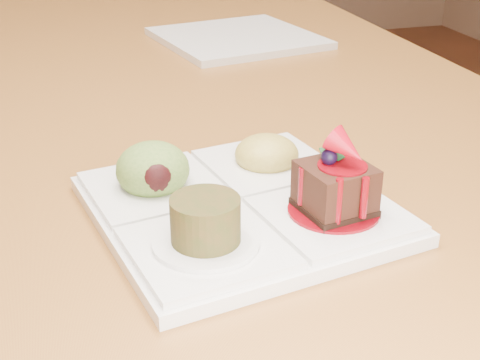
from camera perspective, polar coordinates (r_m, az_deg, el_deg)
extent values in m
cube|color=olive|center=(1.08, -10.44, 8.90)|extent=(1.00, 1.80, 0.04)
cylinder|color=olive|center=(2.06, -0.01, 6.49)|extent=(0.06, 0.06, 0.71)
cylinder|color=black|center=(1.53, 18.43, -7.65)|extent=(0.04, 0.04, 0.45)
cube|color=silver|center=(0.59, 0.00, -2.55)|extent=(0.28, 0.28, 0.01)
cube|color=silver|center=(0.57, 7.97, -2.97)|extent=(0.13, 0.13, 0.01)
cube|color=silver|center=(0.52, -2.91, -5.79)|extent=(0.13, 0.13, 0.01)
cube|color=silver|center=(0.61, -7.36, -0.63)|extent=(0.13, 0.13, 0.01)
cube|color=silver|center=(0.65, 2.28, 1.41)|extent=(0.13, 0.13, 0.01)
cylinder|color=#6A040B|center=(0.56, 7.99, -2.59)|extent=(0.08, 0.08, 0.00)
cube|color=black|center=(0.56, 8.01, -2.37)|extent=(0.06, 0.06, 0.01)
cube|color=black|center=(0.55, 8.14, -0.43)|extent=(0.06, 0.06, 0.04)
cylinder|color=#6A040B|center=(0.55, 8.26, 1.29)|extent=(0.04, 0.04, 0.00)
sphere|color=black|center=(0.54, 7.61, 1.97)|extent=(0.01, 0.01, 0.01)
cone|color=#A90A19|center=(0.54, 9.14, 2.66)|extent=(0.04, 0.05, 0.04)
cube|color=#0F3F19|center=(0.55, 8.10, 2.23)|extent=(0.02, 0.02, 0.01)
cube|color=#0F3F19|center=(0.55, 7.41, 2.23)|extent=(0.01, 0.01, 0.01)
cylinder|color=#6A040B|center=(0.53, 8.39, -1.81)|extent=(0.01, 0.01, 0.04)
cylinder|color=#6A040B|center=(0.54, 10.56, -1.50)|extent=(0.01, 0.01, 0.04)
cylinder|color=#6A040B|center=(0.55, 5.30, -0.54)|extent=(0.01, 0.01, 0.03)
cylinder|color=silver|center=(0.51, -2.92, -5.32)|extent=(0.08, 0.08, 0.00)
cylinder|color=#472F14|center=(0.50, -2.97, -3.41)|extent=(0.05, 0.05, 0.04)
cylinder|color=#4A2B0F|center=(0.50, -3.00, -2.26)|extent=(0.04, 0.04, 0.00)
ellipsoid|color=olive|center=(0.60, -7.45, 0.90)|extent=(0.07, 0.07, 0.05)
ellipsoid|color=black|center=(0.58, -7.12, 0.17)|extent=(0.03, 0.02, 0.03)
ellipsoid|color=#B2A340|center=(0.65, 2.30, 2.20)|extent=(0.06, 0.06, 0.04)
cube|color=#C5560E|center=(0.66, 3.55, 2.79)|extent=(0.02, 0.02, 0.01)
cube|color=#376A17|center=(0.66, 2.52, 3.10)|extent=(0.02, 0.02, 0.01)
cube|color=#C5560E|center=(0.66, 1.70, 3.05)|extent=(0.02, 0.02, 0.01)
cube|color=#376A17|center=(0.65, 1.14, 2.54)|extent=(0.02, 0.02, 0.01)
cube|color=#C5560E|center=(0.64, 1.56, 2.49)|extent=(0.02, 0.02, 0.02)
cube|color=#376A17|center=(0.64, 2.13, 2.05)|extent=(0.02, 0.02, 0.01)
cube|color=#C5560E|center=(0.64, 2.91, 2.11)|extent=(0.02, 0.02, 0.01)
cube|color=#376A17|center=(0.65, 3.61, 2.46)|extent=(0.02, 0.02, 0.02)
cube|color=silver|center=(1.17, -0.24, 12.02)|extent=(0.29, 0.29, 0.01)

